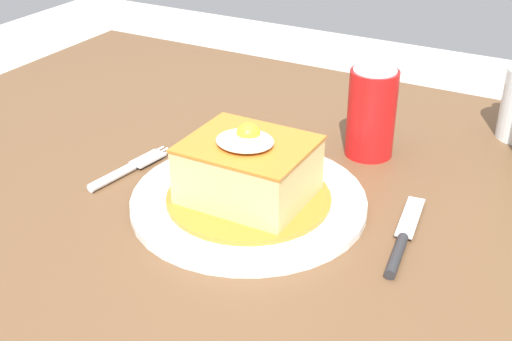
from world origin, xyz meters
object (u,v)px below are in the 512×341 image
(main_plate, at_px, (248,200))
(knife, at_px, (401,244))
(fork, at_px, (124,171))
(soda_can, at_px, (371,113))

(main_plate, distance_m, knife, 0.19)
(fork, height_order, knife, same)
(soda_can, bearing_deg, knife, -60.67)
(main_plate, distance_m, soda_can, 0.22)
(knife, bearing_deg, soda_can, 119.33)
(fork, xyz_separation_m, knife, (0.37, 0.01, 0.00))
(fork, relative_size, knife, 0.86)
(main_plate, relative_size, fork, 2.02)
(fork, xyz_separation_m, soda_can, (0.26, 0.21, 0.06))
(knife, distance_m, soda_can, 0.24)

